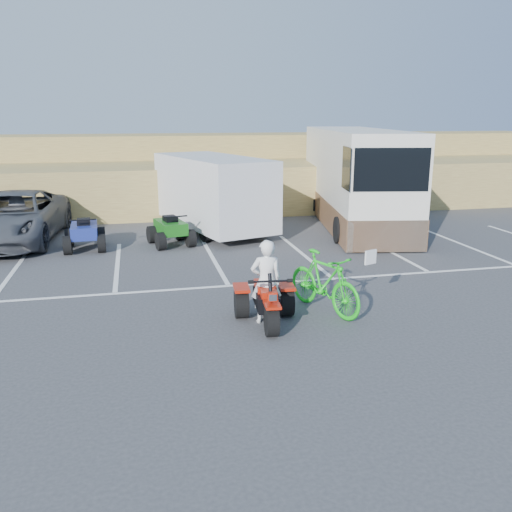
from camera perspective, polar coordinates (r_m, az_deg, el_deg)
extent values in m
plane|color=#3A3A3C|center=(11.04, -0.74, -6.90)|extent=(100.00, 100.00, 0.00)
cube|color=white|center=(15.92, -24.12, -1.39)|extent=(0.12, 5.00, 0.01)
cube|color=white|center=(15.59, -14.38, -0.86)|extent=(0.12, 5.00, 0.01)
cube|color=white|center=(15.72, -4.51, -0.31)|extent=(0.12, 5.00, 0.01)
cube|color=white|center=(16.30, 4.92, 0.23)|extent=(0.12, 5.00, 0.01)
cube|color=white|center=(17.29, 13.48, 0.71)|extent=(0.12, 5.00, 0.01)
cube|color=white|center=(18.63, 20.98, 1.12)|extent=(0.12, 5.00, 0.01)
cube|color=white|center=(13.26, -2.89, -3.15)|extent=(28.00, 0.12, 0.01)
cube|color=olive|center=(24.33, -7.64, 7.33)|extent=(40.00, 6.00, 2.00)
cube|color=olive|center=(27.70, -8.38, 10.27)|extent=(40.00, 4.00, 2.20)
imported|color=white|center=(10.74, 1.08, -2.71)|extent=(0.66, 0.46, 1.70)
imported|color=#14BF19|center=(11.47, 7.19, -2.76)|extent=(1.36, 2.22, 1.29)
imported|color=#494B50|center=(19.33, -24.15, 3.73)|extent=(3.16, 6.05, 1.63)
cube|color=silver|center=(19.29, -4.55, 6.89)|extent=(3.80, 6.06, 2.35)
cylinder|color=black|center=(19.48, -4.49, 3.60)|extent=(2.17, 1.23, 0.66)
cube|color=silver|center=(21.04, 10.31, 8.25)|extent=(4.10, 9.93, 3.48)
cube|color=brown|center=(21.21, 10.16, 4.88)|extent=(4.14, 9.94, 0.97)
cube|color=black|center=(16.30, 14.11, 8.79)|extent=(2.19, 0.42, 1.25)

